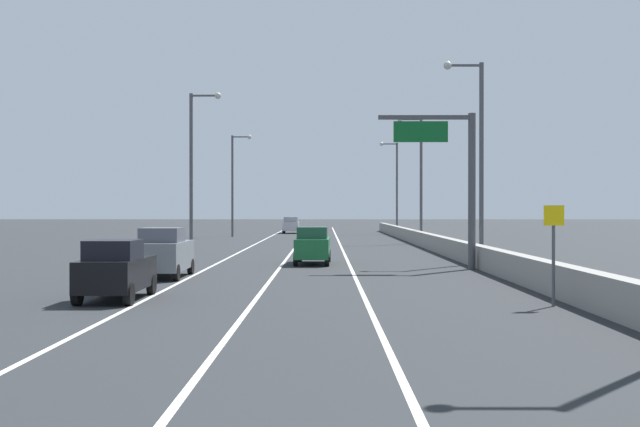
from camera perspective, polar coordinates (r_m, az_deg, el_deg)
The scene contains 16 objects.
ground_plane at distance 69.36m, azimuth 0.14°, elevation -2.08°, with size 320.00×320.00×0.00m, color #26282B.
lane_stripe_left at distance 60.63m, azimuth -5.09°, elevation -2.42°, with size 0.16×130.00×0.00m, color silver.
lane_stripe_center at distance 60.41m, azimuth -1.78°, elevation -2.43°, with size 0.16×130.00×0.00m, color silver.
lane_stripe_right at distance 60.38m, azimuth 1.54°, elevation -2.43°, with size 0.16×130.00×0.00m, color silver.
jersey_barrier_right at distance 46.01m, azimuth 9.94°, elevation -2.61°, with size 0.60×120.00×1.10m, color gray.
overhead_sign_gantry at distance 38.41m, azimuth 9.84°, elevation 3.05°, with size 4.68×0.36×7.50m.
speed_advisory_sign at distance 24.35m, azimuth 16.54°, elevation -2.34°, with size 0.60×0.11×3.00m.
lamp_post_right_second at distance 42.69m, azimuth 11.27°, elevation 4.65°, with size 2.14×0.44×10.73m.
lamp_post_right_third at distance 67.38m, azimuth 7.12°, elevation 3.06°, with size 2.14×0.44×10.73m.
lamp_post_right_fourth at distance 92.30m, azimuth 5.43°, elevation 2.31°, with size 2.14×0.44×10.73m.
lamp_post_left_mid at distance 53.60m, azimuth -9.04°, elevation 3.77°, with size 2.14×0.44×10.73m.
lamp_post_left_far at distance 83.44m, azimuth -6.19°, elevation 2.53°, with size 2.14×0.44×10.73m.
car_green_0 at distance 41.46m, azimuth -0.53°, elevation -2.33°, with size 1.92×4.55×1.96m.
car_silver_1 at distance 94.75m, azimuth -2.11°, elevation -0.85°, with size 1.97×4.11×1.97m.
car_black_2 at distance 25.87m, azimuth -14.54°, elevation -3.97°, with size 1.78×4.04×1.92m.
car_gray_3 at distance 33.85m, azimuth -11.22°, elevation -2.80°, with size 1.87×4.34×2.11m.
Camera 1 is at (0.18, -5.30, 2.88)m, focal length 44.25 mm.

